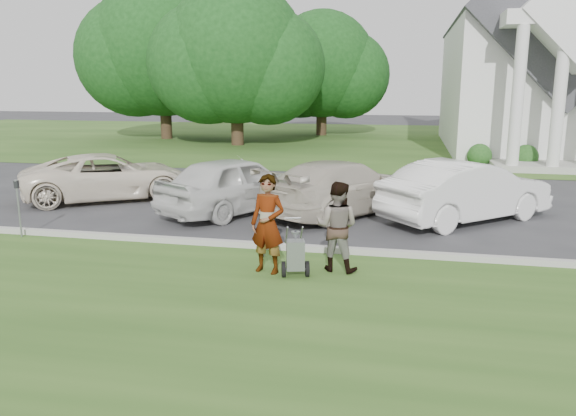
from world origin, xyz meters
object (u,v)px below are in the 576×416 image
(car_c, at_px, (342,187))
(parking_meter_far, at_px, (18,201))
(tree_back, at_px, (322,69))
(car_a, at_px, (109,177))
(church, at_px, (537,42))
(person_right, at_px, (337,227))
(tree_far, at_px, (163,53))
(car_b, at_px, (236,184))
(striping_cart, at_px, (295,256))
(parking_meter_near, at_px, (263,218))
(person_left, at_px, (268,225))
(car_d, at_px, (466,191))
(tree_left, at_px, (236,60))

(car_c, bearing_deg, parking_meter_far, 63.28)
(tree_back, distance_m, car_a, 25.46)
(church, bearing_deg, person_right, -108.78)
(car_c, bearing_deg, tree_far, -21.33)
(person_right, distance_m, car_b, 5.80)
(striping_cart, relative_size, parking_meter_near, 0.81)
(car_b, distance_m, car_c, 3.03)
(church, distance_m, parking_meter_far, 28.23)
(person_left, height_order, parking_meter_far, person_left)
(car_a, bearing_deg, person_left, -164.87)
(person_right, bearing_deg, tree_far, -50.31)
(car_c, xyz_separation_m, car_d, (3.37, -0.19, 0.05))
(striping_cart, height_order, parking_meter_far, parking_meter_far)
(person_right, relative_size, parking_meter_near, 1.29)
(car_a, height_order, car_d, car_d)
(car_a, height_order, car_b, car_b)
(tree_far, bearing_deg, car_b, -61.32)
(person_left, relative_size, parking_meter_near, 1.41)
(person_left, height_order, parking_meter_near, person_left)
(person_left, bearing_deg, car_c, 95.27)
(car_a, bearing_deg, church, -74.81)
(church, bearing_deg, striping_cart, -109.92)
(car_b, bearing_deg, parking_meter_far, 71.09)
(tree_far, height_order, person_left, tree_far)
(car_a, bearing_deg, car_b, -135.43)
(tree_back, bearing_deg, car_d, -73.06)
(tree_left, relative_size, tree_far, 0.91)
(car_c, height_order, car_d, car_d)
(tree_left, distance_m, car_d, 21.73)
(tree_back, relative_size, parking_meter_near, 6.98)
(striping_cart, relative_size, person_right, 0.63)
(striping_cart, bearing_deg, tree_left, 94.63)
(parking_meter_near, bearing_deg, person_right, -19.27)
(person_right, xyz_separation_m, parking_meter_far, (-7.77, 0.89, -0.00))
(tree_left, xyz_separation_m, car_c, (8.46, -17.52, -4.34))
(tree_back, distance_m, striping_cart, 31.70)
(parking_meter_near, height_order, car_a, car_a)
(car_a, distance_m, car_c, 7.59)
(church, height_order, car_b, church)
(parking_meter_near, height_order, parking_meter_far, parking_meter_far)
(striping_cart, bearing_deg, tree_far, 103.62)
(car_c, bearing_deg, car_a, 29.21)
(tree_back, height_order, striping_cart, tree_back)
(parking_meter_near, bearing_deg, striping_cart, -50.59)
(tree_far, relative_size, person_left, 6.01)
(church, height_order, tree_far, church)
(car_c, bearing_deg, car_b, 41.68)
(tree_left, distance_m, car_c, 19.94)
(car_d, bearing_deg, tree_left, -8.22)
(church, bearing_deg, parking_meter_near, -112.74)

